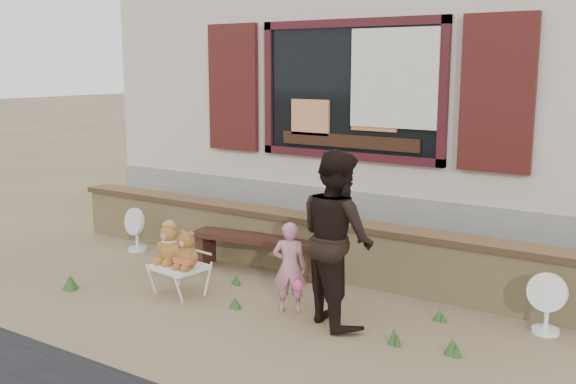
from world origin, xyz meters
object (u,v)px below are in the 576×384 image
Objects in this scene: teddy_bear_left at (170,242)px; adult at (337,238)px; child at (290,267)px; teddy_bear_right at (188,249)px; bench at (259,246)px; folding_chair at (179,268)px.

teddy_bear_left is 1.91m from adult.
teddy_bear_right is at bearing -14.07° from child.
bench is at bearing 78.72° from teddy_bear_left.
child is at bearing 33.81° from adult.
teddy_bear_left is 0.27× the size of adult.
folding_chair is 0.63× the size of child.
child is 0.62m from adult.
teddy_bear_left is at bearing -17.92° from child.
teddy_bear_left is at bearing -117.55° from bench.
teddy_bear_right is at bearing 0.00° from teddy_bear_left.
teddy_bear_right is 0.25× the size of adult.
folding_chair is at bearing -180.00° from teddy_bear_right.
teddy_bear_right is 1.64m from adult.
bench is at bearing 2.13° from adult.
child reaches higher than folding_chair.
adult is (1.51, -0.86, 0.50)m from bench.
child reaches higher than teddy_bear_right.
teddy_bear_left reaches higher than folding_chair.
child is (1.23, 0.22, 0.16)m from folding_chair.
teddy_bear_right is at bearing 40.69° from adult.
bench is 1.04× the size of adult.
bench is 4.17× the size of teddy_bear_right.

